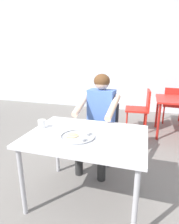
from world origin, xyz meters
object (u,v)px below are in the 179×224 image
diner_foreground (99,114)px  chair_red_far (173,103)px  drinking_cup (42,124)px  chair_foreground (103,127)px  table_foreground (86,142)px  table_background_red (178,104)px  chair_red_left (141,107)px  thali_tray (78,136)px

diner_foreground → chair_red_far: 2.38m
drinking_cup → diner_foreground: bearing=54.5°
drinking_cup → chair_foreground: drinking_cup is taller
table_foreground → chair_foreground: (-0.03, 0.89, -0.18)m
table_background_red → diner_foreground: bearing=-129.2°
chair_red_far → drinking_cup: bearing=-120.9°
table_background_red → chair_red_left: 0.66m
table_foreground → chair_foreground: bearing=91.6°
drinking_cup → thali_tray: bearing=-15.2°
thali_tray → chair_red_far: 3.06m
table_foreground → drinking_cup: bearing=175.7°
chair_foreground → thali_tray: bearing=-91.8°
thali_tray → drinking_cup: (-0.44, 0.12, 0.03)m
table_background_red → table_foreground: bearing=-118.0°
chair_red_left → diner_foreground: bearing=-109.0°
table_foreground → chair_red_left: 2.17m
table_background_red → chair_red_left: chair_red_left is taller
thali_tray → chair_red_far: size_ratio=0.40×
thali_tray → chair_foreground: (0.03, 0.97, -0.26)m
table_background_red → chair_red_far: bearing=89.0°
table_foreground → table_background_red: bearing=62.0°
table_foreground → table_background_red: table_foreground is taller
diner_foreground → table_background_red: (1.15, 1.41, -0.13)m
diner_foreground → table_background_red: bearing=50.8°
chair_red_far → table_foreground: bearing=-112.2°
diner_foreground → thali_tray: bearing=-91.1°
thali_tray → chair_foreground: 1.00m
thali_tray → diner_foreground: bearing=88.9°
table_foreground → diner_foreground: diner_foreground is taller
thali_tray → chair_red_left: 2.27m
diner_foreground → table_foreground: bearing=-86.5°
thali_tray → table_foreground: bearing=55.5°
chair_foreground → table_background_red: bearing=46.6°
diner_foreground → chair_red_left: diner_foreground is taller
table_background_red → chair_red_far: size_ratio=0.95×
thali_tray → table_background_red: bearing=61.8°
table_background_red → thali_tray: bearing=-118.2°
chair_foreground → drinking_cup: bearing=-119.0°
thali_tray → diner_foreground: (0.02, 0.76, -0.01)m
table_foreground → chair_red_far: bearing=67.8°
table_background_red → chair_foreground: bearing=-133.4°
table_foreground → thali_tray: thali_tray is taller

